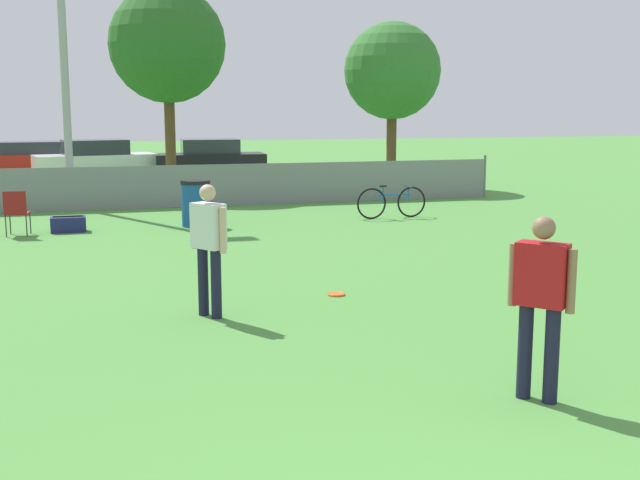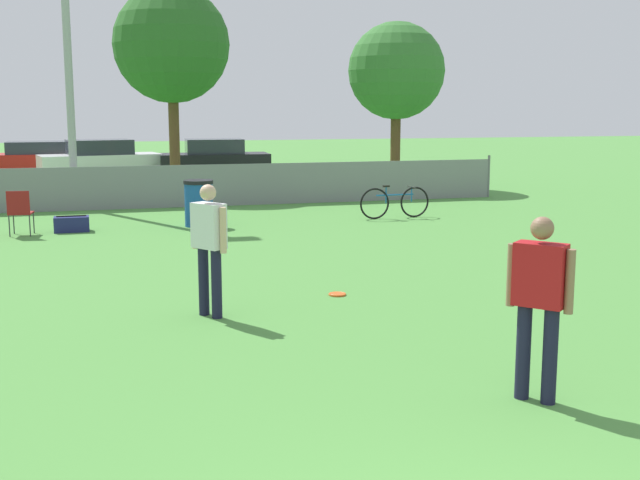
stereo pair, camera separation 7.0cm
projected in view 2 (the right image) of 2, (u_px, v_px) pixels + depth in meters
fence_backline at (166, 187)px, 20.75m from camera, size 18.57×0.07×1.21m
tree_near_pole at (172, 45)px, 24.04m from camera, size 3.49×3.49×6.18m
tree_far_right at (396, 71)px, 25.60m from camera, size 3.10×3.10×5.28m
player_receiver_white at (209, 240)px, 9.86m from camera, size 0.42×0.51×1.66m
player_defender_red at (539, 295)px, 6.98m from camera, size 0.45×0.47×1.66m
frisbee_disc at (337, 294)px, 11.14m from camera, size 0.25×0.25×0.03m
folding_chair_sideline at (20, 210)px, 16.22m from camera, size 0.50×0.50×0.92m
bicycle_sideline at (395, 202)px, 18.79m from camera, size 1.75×0.44×0.78m
trash_bin at (199, 203)px, 17.53m from camera, size 0.65×0.65×1.01m
gear_bag_sideline at (72, 224)px, 16.80m from camera, size 0.71×0.39×0.34m
parked_car_red at (39, 158)px, 30.76m from camera, size 4.46×1.81×1.29m
parked_car_white at (100, 160)px, 28.85m from camera, size 4.44×2.40×1.43m
parked_car_dark at (215, 159)px, 29.62m from camera, size 4.04×1.89×1.43m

